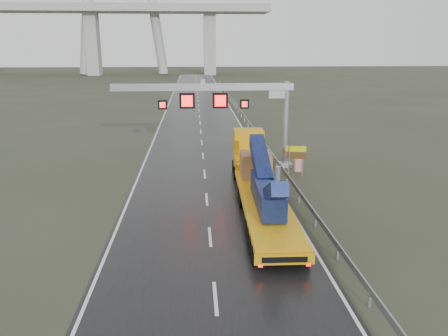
{
  "coord_description": "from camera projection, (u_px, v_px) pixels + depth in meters",
  "views": [
    {
      "loc": [
        -0.72,
        -17.83,
        10.07
      ],
      "look_at": [
        0.93,
        6.47,
        3.2
      ],
      "focal_mm": 35.0,
      "sensor_mm": 36.0,
      "label": 1
    }
  ],
  "objects": [
    {
      "name": "striped_barrier",
      "position": [
        299.0,
        165.0,
        36.01
      ],
      "size": [
        0.69,
        0.43,
        1.09
      ],
      "primitive_type": "cube",
      "rotation": [
        0.0,
        0.0,
        0.14
      ],
      "color": "red",
      "rests_on": "ground"
    },
    {
      "name": "guardrail",
      "position": [
        256.0,
        132.0,
        48.92
      ],
      "size": [
        0.2,
        140.0,
        1.4
      ],
      "primitive_type": null,
      "color": "gray",
      "rests_on": "ground"
    },
    {
      "name": "road",
      "position": [
        200.0,
        123.0,
        58.31
      ],
      "size": [
        11.0,
        200.0,
        0.02
      ],
      "primitive_type": "cube",
      "color": "black",
      "rests_on": "ground"
    },
    {
      "name": "sign_gantry",
      "position": [
        229.0,
        102.0,
        35.79
      ],
      "size": [
        14.9,
        1.2,
        7.42
      ],
      "color": "#A4A39F",
      "rests_on": "ground"
    },
    {
      "name": "ground",
      "position": [
        213.0,
        274.0,
        19.9
      ],
      "size": [
        400.0,
        400.0,
        0.0
      ],
      "primitive_type": "plane",
      "color": "#2F3324",
      "rests_on": "ground"
    },
    {
      "name": "heavy_haul_truck",
      "position": [
        257.0,
        174.0,
        29.49
      ],
      "size": [
        3.07,
        18.11,
        4.24
      ],
      "rotation": [
        0.0,
        0.0,
        -0.02
      ],
      "color": "#C37A0A",
      "rests_on": "ground"
    },
    {
      "name": "exit_sign_pair",
      "position": [
        296.0,
        155.0,
        33.91
      ],
      "size": [
        1.49,
        0.4,
        2.59
      ],
      "rotation": [
        0.0,
        0.0,
        -0.23
      ],
      "color": "gray",
      "rests_on": "ground"
    }
  ]
}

